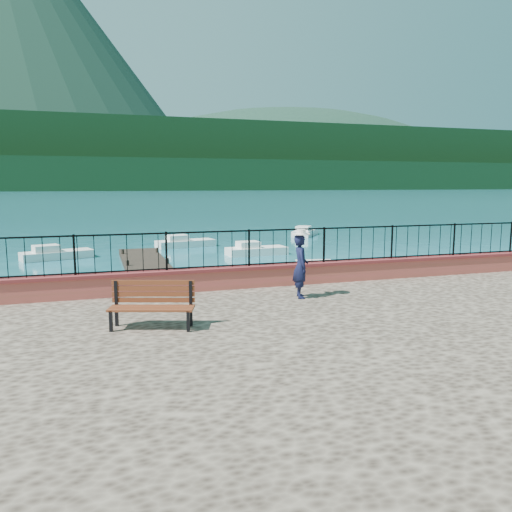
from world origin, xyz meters
TOP-DOWN VIEW (x-y plane):
  - ground at (0.00, 0.00)m, footprint 2000.00×2000.00m
  - parapet at (0.00, 3.70)m, footprint 28.00×0.46m
  - railing at (0.00, 3.70)m, footprint 27.00×0.05m
  - dock at (-2.00, 12.00)m, footprint 2.00×16.00m
  - far_forest at (0.00, 300.00)m, footprint 900.00×60.00m
  - foothills at (0.00, 360.00)m, footprint 900.00×120.00m
  - companion_hill at (220.00, 560.00)m, footprint 448.00×384.00m
  - park_bench at (-3.22, 0.57)m, footprint 1.70×1.01m
  - person at (0.53, 2.13)m, footprint 0.49×0.63m
  - hat at (0.53, 2.13)m, footprint 0.44×0.44m
  - boat_0 at (-3.72, 7.43)m, footprint 4.42×2.79m
  - boat_1 at (5.11, 9.72)m, footprint 4.47×2.15m
  - boat_2 at (4.38, 17.52)m, footprint 3.47×1.55m
  - boat_3 at (-6.21, 19.28)m, footprint 3.80×2.32m
  - boat_4 at (1.19, 22.32)m, footprint 3.85×2.00m
  - boat_5 at (11.15, 26.32)m, footprint 3.08×3.49m

SIDE VIEW (x-z plane):
  - ground at x=0.00m, z-range 0.00..0.00m
  - companion_hill at x=220.00m, z-range -90.00..90.00m
  - dock at x=-2.00m, z-range 0.00..0.30m
  - boat_0 at x=-3.72m, z-range 0.00..0.80m
  - boat_1 at x=5.11m, z-range 0.00..0.80m
  - boat_2 at x=4.38m, z-range 0.00..0.80m
  - boat_3 at x=-6.21m, z-range 0.00..0.80m
  - boat_4 at x=1.19m, z-range 0.00..0.80m
  - boat_5 at x=11.15m, z-range 0.00..0.80m
  - park_bench at x=-3.22m, z-range 1.03..1.93m
  - parapet at x=0.00m, z-range 1.20..1.78m
  - person at x=0.53m, z-range 1.20..2.76m
  - railing at x=0.00m, z-range 1.78..2.73m
  - hat at x=0.53m, z-range 2.76..2.88m
  - far_forest at x=0.00m, z-range 0.00..18.00m
  - foothills at x=0.00m, z-range 0.00..44.00m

